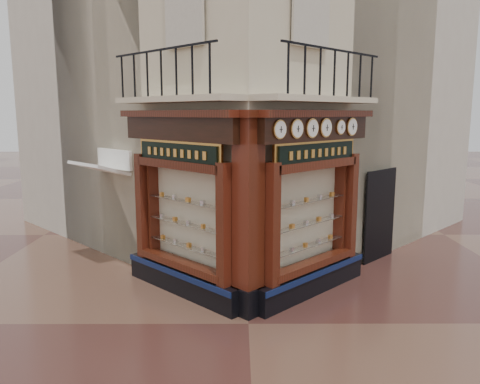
{
  "coord_description": "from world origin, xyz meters",
  "views": [
    {
      "loc": [
        -0.18,
        -8.27,
        3.92
      ],
      "look_at": [
        -0.15,
        2.0,
        2.18
      ],
      "focal_mm": 35.0,
      "sensor_mm": 36.0,
      "label": 1
    }
  ],
  "objects_px": {
    "clock_d": "(326,128)",
    "signboard_right": "(317,153)",
    "clock_b": "(297,129)",
    "signboard_left": "(178,153)",
    "clock_c": "(312,128)",
    "clock_e": "(341,127)",
    "corner_pilaster": "(248,217)",
    "clock_f": "(352,127)",
    "awning": "(104,264)",
    "clock_a": "(280,129)"
  },
  "relations": [
    {
      "from": "clock_b",
      "to": "signboard_left",
      "type": "distance_m",
      "value": 2.55
    },
    {
      "from": "awning",
      "to": "signboard_right",
      "type": "relative_size",
      "value": 0.79
    },
    {
      "from": "clock_b",
      "to": "corner_pilaster",
      "type": "bearing_deg",
      "value": 154.71
    },
    {
      "from": "clock_b",
      "to": "clock_c",
      "type": "height_order",
      "value": "clock_c"
    },
    {
      "from": "clock_b",
      "to": "signboard_left",
      "type": "height_order",
      "value": "clock_b"
    },
    {
      "from": "signboard_right",
      "to": "clock_e",
      "type": "bearing_deg",
      "value": -9.22
    },
    {
      "from": "clock_a",
      "to": "corner_pilaster",
      "type": "bearing_deg",
      "value": 132.5
    },
    {
      "from": "corner_pilaster",
      "to": "signboard_right",
      "type": "distance_m",
      "value": 2.12
    },
    {
      "from": "awning",
      "to": "signboard_right",
      "type": "bearing_deg",
      "value": -156.18
    },
    {
      "from": "signboard_left",
      "to": "clock_a",
      "type": "bearing_deg",
      "value": -161.99
    },
    {
      "from": "clock_d",
      "to": "awning",
      "type": "xyz_separation_m",
      "value": [
        -5.36,
        2.0,
        -3.62
      ]
    },
    {
      "from": "clock_f",
      "to": "clock_a",
      "type": "bearing_deg",
      "value": -180.0
    },
    {
      "from": "clock_d",
      "to": "signboard_right",
      "type": "xyz_separation_m",
      "value": [
        -0.17,
        -0.01,
        -0.52
      ]
    },
    {
      "from": "clock_c",
      "to": "awning",
      "type": "height_order",
      "value": "clock_c"
    },
    {
      "from": "clock_d",
      "to": "awning",
      "type": "distance_m",
      "value": 6.77
    },
    {
      "from": "clock_d",
      "to": "signboard_right",
      "type": "relative_size",
      "value": 0.2
    },
    {
      "from": "signboard_left",
      "to": "corner_pilaster",
      "type": "bearing_deg",
      "value": -169.75
    },
    {
      "from": "corner_pilaster",
      "to": "clock_f",
      "type": "bearing_deg",
      "value": -8.42
    },
    {
      "from": "clock_a",
      "to": "awning",
      "type": "height_order",
      "value": "clock_a"
    },
    {
      "from": "clock_a",
      "to": "clock_d",
      "type": "xyz_separation_m",
      "value": [
        1.05,
        1.05,
        0.0
      ]
    },
    {
      "from": "clock_e",
      "to": "signboard_right",
      "type": "height_order",
      "value": "clock_e"
    },
    {
      "from": "clock_e",
      "to": "clock_a",
      "type": "bearing_deg",
      "value": 180.0
    },
    {
      "from": "clock_a",
      "to": "signboard_left",
      "type": "distance_m",
      "value": 2.35
    },
    {
      "from": "clock_f",
      "to": "awning",
      "type": "height_order",
      "value": "clock_f"
    },
    {
      "from": "signboard_right",
      "to": "signboard_left",
      "type": "bearing_deg",
      "value": 135.0
    },
    {
      "from": "corner_pilaster",
      "to": "clock_d",
      "type": "bearing_deg",
      "value": -12.82
    },
    {
      "from": "corner_pilaster",
      "to": "clock_d",
      "type": "distance_m",
      "value": 2.55
    },
    {
      "from": "clock_e",
      "to": "signboard_right",
      "type": "relative_size",
      "value": 0.16
    },
    {
      "from": "corner_pilaster",
      "to": "awning",
      "type": "bearing_deg",
      "value": 95.97
    },
    {
      "from": "clock_b",
      "to": "clock_e",
      "type": "xyz_separation_m",
      "value": [
        1.08,
        1.08,
        0.0
      ]
    },
    {
      "from": "awning",
      "to": "signboard_left",
      "type": "height_order",
      "value": "signboard_left"
    },
    {
      "from": "clock_f",
      "to": "signboard_left",
      "type": "distance_m",
      "value": 3.9
    },
    {
      "from": "clock_b",
      "to": "clock_f",
      "type": "bearing_deg",
      "value": 0.0
    },
    {
      "from": "signboard_left",
      "to": "signboard_right",
      "type": "distance_m",
      "value": 2.92
    },
    {
      "from": "clock_d",
      "to": "clock_e",
      "type": "bearing_deg",
      "value": 0.0
    },
    {
      "from": "clock_b",
      "to": "clock_c",
      "type": "relative_size",
      "value": 0.96
    },
    {
      "from": "clock_c",
      "to": "signboard_right",
      "type": "distance_m",
      "value": 0.64
    },
    {
      "from": "clock_e",
      "to": "clock_f",
      "type": "relative_size",
      "value": 0.8
    },
    {
      "from": "clock_b",
      "to": "signboard_left",
      "type": "relative_size",
      "value": 0.19
    },
    {
      "from": "corner_pilaster",
      "to": "clock_f",
      "type": "relative_size",
      "value": 9.86
    },
    {
      "from": "clock_a",
      "to": "clock_e",
      "type": "distance_m",
      "value": 2.04
    },
    {
      "from": "clock_d",
      "to": "clock_e",
      "type": "distance_m",
      "value": 0.55
    },
    {
      "from": "clock_c",
      "to": "clock_d",
      "type": "height_order",
      "value": "clock_d"
    },
    {
      "from": "clock_d",
      "to": "signboard_left",
      "type": "distance_m",
      "value": 3.13
    },
    {
      "from": "corner_pilaster",
      "to": "clock_c",
      "type": "bearing_deg",
      "value": -16.96
    },
    {
      "from": "signboard_right",
      "to": "corner_pilaster",
      "type": "bearing_deg",
      "value": 169.75
    },
    {
      "from": "clock_d",
      "to": "clock_b",
      "type": "bearing_deg",
      "value": 180.0
    },
    {
      "from": "clock_b",
      "to": "clock_c",
      "type": "bearing_deg",
      "value": 0.0
    },
    {
      "from": "corner_pilaster",
      "to": "clock_a",
      "type": "bearing_deg",
      "value": -47.5
    },
    {
      "from": "corner_pilaster",
      "to": "clock_c",
      "type": "relative_size",
      "value": 10.07
    }
  ]
}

